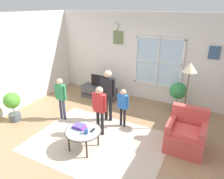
% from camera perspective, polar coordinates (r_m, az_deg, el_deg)
% --- Properties ---
extents(ground_plane, '(6.59, 6.20, 0.02)m').
position_cam_1_polar(ground_plane, '(4.69, -3.38, -15.36)').
color(ground_plane, '#9E7A56').
extents(back_wall, '(5.99, 0.17, 2.68)m').
position_cam_1_polar(back_wall, '(6.50, 9.47, 8.63)').
color(back_wall, silver).
rests_on(back_wall, ground_plane).
extents(area_rug, '(2.93, 2.17, 0.01)m').
position_cam_1_polar(area_rug, '(4.79, -4.01, -14.21)').
color(area_rug, '#C6B29E').
rests_on(area_rug, ground_plane).
extents(tv_stand, '(1.16, 0.42, 0.40)m').
position_cam_1_polar(tv_stand, '(6.76, -3.59, -0.75)').
color(tv_stand, '#4C4C51').
rests_on(tv_stand, ground_plane).
extents(television, '(0.54, 0.08, 0.39)m').
position_cam_1_polar(television, '(6.61, -3.69, 2.44)').
color(television, '#4C4C4C').
rests_on(television, tv_stand).
extents(armchair, '(0.76, 0.74, 0.87)m').
position_cam_1_polar(armchair, '(4.71, 19.71, -11.64)').
color(armchair, '#D14C47').
rests_on(armchair, ground_plane).
extents(coffee_table, '(0.77, 0.77, 0.45)m').
position_cam_1_polar(coffee_table, '(4.40, -7.94, -11.48)').
color(coffee_table, '#99B2B7').
rests_on(coffee_table, ground_plane).
extents(book_stack, '(0.27, 0.19, 0.07)m').
position_cam_1_polar(book_stack, '(4.47, -9.00, -10.04)').
color(book_stack, '#5735C3').
rests_on(book_stack, coffee_table).
extents(cup, '(0.09, 0.09, 0.10)m').
position_cam_1_polar(cup, '(4.27, -7.18, -11.38)').
color(cup, '#334C8C').
rests_on(cup, coffee_table).
extents(remote_near_books, '(0.04, 0.14, 0.02)m').
position_cam_1_polar(remote_near_books, '(4.36, -5.36, -11.10)').
color(remote_near_books, black).
rests_on(remote_near_books, coffee_table).
extents(person_blue_shirt, '(0.30, 0.14, 1.00)m').
position_cam_1_polar(person_blue_shirt, '(5.03, 3.06, -3.93)').
color(person_blue_shirt, black).
rests_on(person_blue_shirt, ground_plane).
extents(person_green_shirt, '(0.35, 0.16, 1.15)m').
position_cam_1_polar(person_green_shirt, '(5.46, -13.92, -1.32)').
color(person_green_shirt, '#333851').
rests_on(person_green_shirt, ground_plane).
extents(person_black_shirt, '(0.42, 0.19, 1.38)m').
position_cam_1_polar(person_black_shirt, '(5.20, -1.08, -0.13)').
color(person_black_shirt, black).
rests_on(person_black_shirt, ground_plane).
extents(person_red_shirt, '(0.36, 0.17, 1.21)m').
position_cam_1_polar(person_red_shirt, '(4.66, -3.42, -4.44)').
color(person_red_shirt, black).
rests_on(person_red_shirt, ground_plane).
extents(potted_plant_by_window, '(0.47, 0.47, 0.89)m').
position_cam_1_polar(potted_plant_by_window, '(5.99, 17.69, -1.06)').
color(potted_plant_by_window, '#4C565B').
rests_on(potted_plant_by_window, ground_plane).
extents(potted_plant_corner, '(0.42, 0.42, 0.79)m').
position_cam_1_polar(potted_plant_corner, '(5.92, -25.78, -3.55)').
color(potted_plant_corner, '#4C565B').
rests_on(potted_plant_corner, ground_plane).
extents(floor_lamp, '(0.32, 0.32, 1.68)m').
position_cam_1_polar(floor_lamp, '(4.98, 20.53, 3.97)').
color(floor_lamp, black).
rests_on(floor_lamp, ground_plane).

